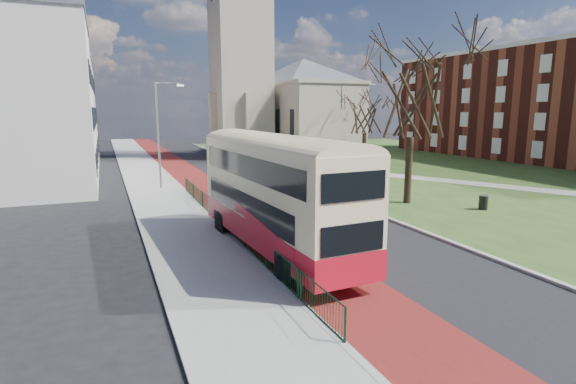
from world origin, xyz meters
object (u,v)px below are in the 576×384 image
winter_tree_far (365,108)px  litter_bin (483,202)px  streetlamp (160,129)px  bus (276,189)px  winter_tree_near (413,83)px

winter_tree_far → litter_bin: (-5.62, -22.83, -5.70)m
streetlamp → bus: (2.56, -17.91, -1.81)m
winter_tree_near → bus: bearing=-151.6°
winter_tree_far → winter_tree_near: bearing=-114.1°
streetlamp → winter_tree_far: (22.86, 7.77, 1.61)m
streetlamp → winter_tree_far: size_ratio=0.90×
streetlamp → bus: bearing=-81.9°
streetlamp → winter_tree_near: 18.59m
winter_tree_far → streetlamp: bearing=-161.2°
winter_tree_far → litter_bin: 24.19m
bus → winter_tree_far: 32.91m
streetlamp → litter_bin: 23.25m
streetlamp → litter_bin: (17.24, -15.06, -4.10)m
winter_tree_near → winter_tree_far: 21.29m
streetlamp → winter_tree_near: size_ratio=0.72×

